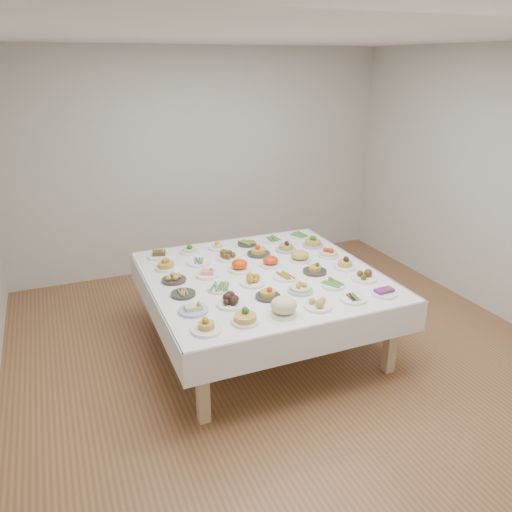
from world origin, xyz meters
name	(u,v)px	position (x,y,z in m)	size (l,w,h in m)	color
room_envelope	(288,163)	(0.00, 0.00, 1.83)	(5.02, 5.02, 2.81)	brown
display_table	(262,281)	(-0.13, 0.24, 0.68)	(2.11, 2.11, 0.75)	white
dish_0	(206,325)	(-0.92, -0.56, 0.80)	(0.23, 0.23, 0.12)	white
dish_1	(245,315)	(-0.61, -0.56, 0.82)	(0.23, 0.22, 0.14)	white
dish_2	(284,307)	(-0.29, -0.56, 0.82)	(0.23, 0.23, 0.14)	white
dish_3	(318,302)	(0.03, -0.55, 0.80)	(0.23, 0.23, 0.10)	white
dish_4	(353,298)	(0.36, -0.55, 0.77)	(0.22, 0.22, 0.05)	white
dish_5	(384,290)	(0.67, -0.56, 0.79)	(0.22, 0.22, 0.10)	white
dish_6	(193,307)	(-0.93, -0.23, 0.79)	(0.24, 0.24, 0.11)	#4C66B2
dish_7	(231,299)	(-0.61, -0.24, 0.80)	(0.24, 0.24, 0.11)	white
dish_8	(268,293)	(-0.28, -0.23, 0.80)	(0.21, 0.21, 0.11)	#2D2A28
dish_9	(301,285)	(0.03, -0.23, 0.81)	(0.22, 0.22, 0.13)	#4C66B2
dish_10	(333,284)	(0.35, -0.24, 0.77)	(0.22, 0.21, 0.05)	white
dish_11	(364,275)	(0.68, -0.23, 0.80)	(0.23, 0.23, 0.10)	white
dish_12	(183,293)	(-0.93, 0.09, 0.77)	(0.21, 0.21, 0.05)	#2D2A28
dish_13	(220,287)	(-0.60, 0.08, 0.78)	(0.25, 0.23, 0.06)	white
dish_14	(253,280)	(-0.29, 0.07, 0.79)	(0.23, 0.23, 0.10)	white
dish_15	(286,276)	(0.04, 0.07, 0.77)	(0.21, 0.21, 0.05)	white
dish_16	(315,268)	(0.35, 0.09, 0.80)	(0.22, 0.22, 0.11)	#2D2A28
dish_17	(345,263)	(0.67, 0.08, 0.80)	(0.22, 0.22, 0.12)	white
dish_18	(174,277)	(-0.93, 0.41, 0.79)	(0.22, 0.22, 0.10)	#2D2A28
dish_19	(208,273)	(-0.61, 0.40, 0.78)	(0.22, 0.22, 0.09)	white
dish_20	(240,265)	(-0.29, 0.41, 0.80)	(0.23, 0.23, 0.12)	white
dish_21	(271,261)	(0.03, 0.40, 0.80)	(0.21, 0.21, 0.11)	white
dish_22	(300,255)	(0.35, 0.41, 0.81)	(0.22, 0.22, 0.13)	white
dish_23	(328,251)	(0.68, 0.41, 0.81)	(0.21, 0.21, 0.13)	white
dish_24	(166,264)	(-0.93, 0.72, 0.80)	(0.20, 0.20, 0.12)	white
dish_25	(199,261)	(-0.60, 0.73, 0.77)	(0.23, 0.23, 0.05)	white
dish_26	(228,255)	(-0.29, 0.73, 0.80)	(0.23, 0.23, 0.11)	white
dish_27	(259,249)	(0.04, 0.72, 0.81)	(0.23, 0.23, 0.14)	#2D2A28
dish_28	(286,246)	(0.35, 0.72, 0.80)	(0.21, 0.21, 0.11)	#4C66B2
dish_29	(313,240)	(0.68, 0.73, 0.82)	(0.23, 0.22, 0.14)	#4C66B2
dish_30	(159,254)	(-0.92, 1.05, 0.79)	(0.23, 0.23, 0.10)	white
dish_31	(190,248)	(-0.60, 1.05, 0.80)	(0.21, 0.21, 0.11)	white
dish_32	(218,245)	(-0.28, 1.05, 0.79)	(0.21, 0.21, 0.10)	white
dish_33	(247,243)	(0.04, 1.04, 0.77)	(0.20, 0.20, 0.05)	#2D2A28
dish_34	(273,240)	(0.35, 1.04, 0.77)	(0.21, 0.21, 0.05)	white
dish_35	(299,235)	(0.68, 1.04, 0.77)	(0.22, 0.20, 0.05)	white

